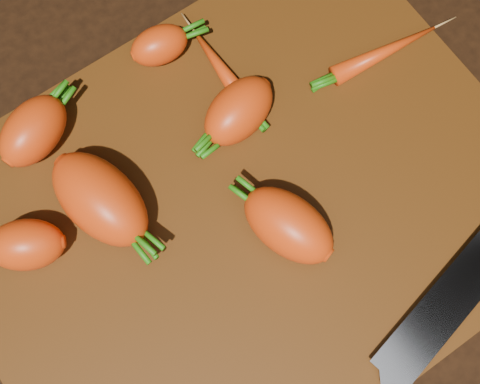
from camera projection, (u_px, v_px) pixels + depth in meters
ground at (246, 212)px, 0.61m from camera, size 2.00×2.00×0.01m
cutting_board at (246, 209)px, 0.60m from camera, size 0.50×0.40×0.01m
carrot_0 at (33, 131)px, 0.59m from camera, size 0.09×0.07×0.05m
carrot_1 at (26, 245)px, 0.56m from camera, size 0.08×0.07×0.04m
carrot_2 at (100, 199)px, 0.56m from camera, size 0.08×0.11×0.06m
carrot_3 at (288, 225)px, 0.56m from camera, size 0.07×0.10×0.05m
carrot_4 at (239, 111)px, 0.59m from camera, size 0.08×0.06×0.05m
carrot_5 at (159, 45)px, 0.62m from camera, size 0.06×0.04×0.04m
carrot_6 at (224, 72)px, 0.62m from camera, size 0.02×0.10×0.02m
carrot_7 at (385, 52)px, 0.63m from camera, size 0.11×0.03×0.02m
knife at (477, 269)px, 0.57m from camera, size 0.33×0.10×0.02m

